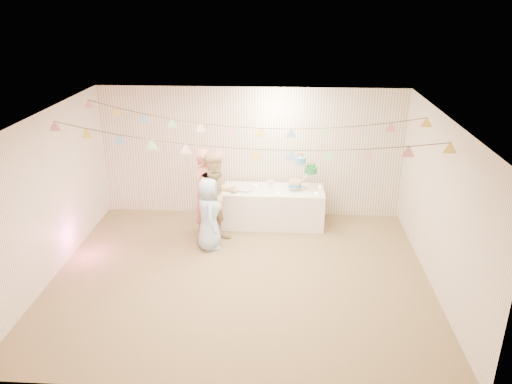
# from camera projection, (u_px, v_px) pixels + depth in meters

# --- Properties ---
(floor) EXTENTS (6.00, 6.00, 0.00)m
(floor) POSITION_uv_depth(u_px,v_px,m) (241.00, 276.00, 8.04)
(floor) COLOR brown
(floor) RESTS_ON ground
(ceiling) EXTENTS (6.00, 6.00, 0.00)m
(ceiling) POSITION_uv_depth(u_px,v_px,m) (239.00, 118.00, 7.07)
(ceiling) COLOR silver
(ceiling) RESTS_ON ground
(back_wall) EXTENTS (6.00, 6.00, 0.00)m
(back_wall) POSITION_uv_depth(u_px,v_px,m) (251.00, 153.00, 9.87)
(back_wall) COLOR white
(back_wall) RESTS_ON ground
(front_wall) EXTENTS (6.00, 6.00, 0.00)m
(front_wall) POSITION_uv_depth(u_px,v_px,m) (218.00, 295.00, 5.24)
(front_wall) COLOR white
(front_wall) RESTS_ON ground
(left_wall) EXTENTS (5.00, 5.00, 0.00)m
(left_wall) POSITION_uv_depth(u_px,v_px,m) (47.00, 198.00, 7.73)
(left_wall) COLOR white
(left_wall) RESTS_ON ground
(right_wall) EXTENTS (5.00, 5.00, 0.00)m
(right_wall) POSITION_uv_depth(u_px,v_px,m) (441.00, 207.00, 7.39)
(right_wall) COLOR white
(right_wall) RESTS_ON ground
(table) EXTENTS (1.95, 0.78, 0.73)m
(table) POSITION_uv_depth(u_px,v_px,m) (273.00, 207.00, 9.73)
(table) COLOR white
(table) RESTS_ON floor
(cake_stand) EXTENTS (0.60, 0.35, 0.67)m
(cake_stand) POSITION_uv_depth(u_px,v_px,m) (302.00, 172.00, 9.48)
(cake_stand) COLOR silver
(cake_stand) RESTS_ON table
(cake_bottom) EXTENTS (0.31, 0.31, 0.15)m
(cake_bottom) POSITION_uv_depth(u_px,v_px,m) (294.00, 185.00, 9.53)
(cake_bottom) COLOR #298BC3
(cake_bottom) RESTS_ON cake_stand
(cake_middle) EXTENTS (0.27, 0.27, 0.22)m
(cake_middle) POSITION_uv_depth(u_px,v_px,m) (312.00, 169.00, 9.55)
(cake_middle) COLOR #1B7E3B
(cake_middle) RESTS_ON cake_stand
(cake_top_tier) EXTENTS (0.25, 0.25, 0.19)m
(cake_top_tier) POSITION_uv_depth(u_px,v_px,m) (300.00, 158.00, 9.35)
(cake_top_tier) COLOR #44AFD7
(cake_top_tier) RESTS_ON cake_stand
(platter) EXTENTS (0.33, 0.33, 0.02)m
(platter) POSITION_uv_depth(u_px,v_px,m) (245.00, 188.00, 9.57)
(platter) COLOR white
(platter) RESTS_ON table
(posy) EXTENTS (0.15, 0.15, 0.17)m
(posy) POSITION_uv_depth(u_px,v_px,m) (271.00, 183.00, 9.61)
(posy) COLOR white
(posy) RESTS_ON table
(person_adult_a) EXTENTS (0.69, 0.73, 1.68)m
(person_adult_a) POSITION_uv_depth(u_px,v_px,m) (207.00, 193.00, 9.13)
(person_adult_a) COLOR #D77C70
(person_adult_a) RESTS_ON floor
(person_adult_b) EXTENTS (1.06, 1.02, 1.72)m
(person_adult_b) POSITION_uv_depth(u_px,v_px,m) (217.00, 198.00, 8.87)
(person_adult_b) COLOR tan
(person_adult_b) RESTS_ON floor
(person_child) EXTENTS (0.55, 0.72, 1.31)m
(person_child) POSITION_uv_depth(u_px,v_px,m) (209.00, 214.00, 8.71)
(person_child) COLOR #9BBDDC
(person_child) RESTS_ON floor
(bunting_back) EXTENTS (5.60, 1.10, 0.40)m
(bunting_back) POSITION_uv_depth(u_px,v_px,m) (245.00, 117.00, 8.19)
(bunting_back) COLOR pink
(bunting_back) RESTS_ON ceiling
(bunting_front) EXTENTS (5.60, 0.90, 0.36)m
(bunting_front) POSITION_uv_depth(u_px,v_px,m) (238.00, 141.00, 6.99)
(bunting_front) COLOR #72A5E5
(bunting_front) RESTS_ON ceiling
(tealight_0) EXTENTS (0.04, 0.04, 0.03)m
(tealight_0) POSITION_uv_depth(u_px,v_px,m) (231.00, 190.00, 9.50)
(tealight_0) COLOR #FFD88C
(tealight_0) RESTS_ON table
(tealight_1) EXTENTS (0.04, 0.04, 0.03)m
(tealight_1) POSITION_uv_depth(u_px,v_px,m) (256.00, 185.00, 9.78)
(tealight_1) COLOR #FFD88C
(tealight_1) RESTS_ON table
(tealight_2) EXTENTS (0.04, 0.04, 0.03)m
(tealight_2) POSITION_uv_depth(u_px,v_px,m) (278.00, 193.00, 9.38)
(tealight_2) COLOR #FFD88C
(tealight_2) RESTS_ON table
(tealight_3) EXTENTS (0.04, 0.04, 0.03)m
(tealight_3) POSITION_uv_depth(u_px,v_px,m) (291.00, 185.00, 9.78)
(tealight_3) COLOR #FFD88C
(tealight_3) RESTS_ON table
(tealight_4) EXTENTS (0.04, 0.04, 0.03)m
(tealight_4) POSITION_uv_depth(u_px,v_px,m) (317.00, 193.00, 9.38)
(tealight_4) COLOR #FFD88C
(tealight_4) RESTS_ON table
(tealight_5) EXTENTS (0.04, 0.04, 0.03)m
(tealight_5) POSITION_uv_depth(u_px,v_px,m) (320.00, 187.00, 9.68)
(tealight_5) COLOR #FFD88C
(tealight_5) RESTS_ON table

